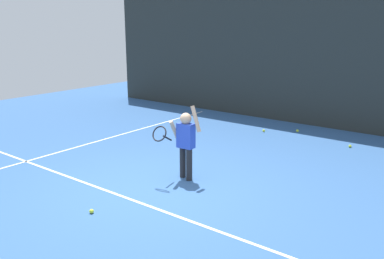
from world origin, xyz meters
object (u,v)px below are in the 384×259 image
at_px(tennis_player, 185,140).
at_px(tennis_ball_0, 194,111).
at_px(tennis_ball_2, 298,131).
at_px(tennis_ball_1, 264,131).
at_px(tennis_ball_4, 92,211).
at_px(tennis_ball_3, 350,146).

relative_size(tennis_player, tennis_ball_0, 20.46).
bearing_deg(tennis_ball_2, tennis_player, -93.70).
height_order(tennis_ball_1, tennis_ball_2, same).
relative_size(tennis_player, tennis_ball_4, 20.46).
bearing_deg(tennis_player, tennis_ball_2, 82.41).
bearing_deg(tennis_ball_1, tennis_ball_2, 36.81).
bearing_deg(tennis_player, tennis_ball_3, 60.81).
height_order(tennis_ball_0, tennis_ball_2, same).
relative_size(tennis_ball_0, tennis_ball_1, 1.00).
distance_m(tennis_ball_0, tennis_ball_1, 2.97).
bearing_deg(tennis_ball_0, tennis_player, -54.38).
bearing_deg(tennis_ball_0, tennis_ball_1, -15.64).
relative_size(tennis_player, tennis_ball_1, 20.46).
relative_size(tennis_player, tennis_ball_3, 20.46).
bearing_deg(tennis_ball_2, tennis_ball_4, -94.64).
height_order(tennis_ball_2, tennis_ball_4, same).
relative_size(tennis_ball_0, tennis_ball_4, 1.00).
xyz_separation_m(tennis_ball_1, tennis_ball_2, (0.69, 0.52, 0.00)).
bearing_deg(tennis_ball_1, tennis_player, -83.71).
relative_size(tennis_ball_2, tennis_ball_3, 1.00).
distance_m(tennis_ball_3, tennis_ball_4, 5.99).
bearing_deg(tennis_ball_2, tennis_ball_1, -143.19).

